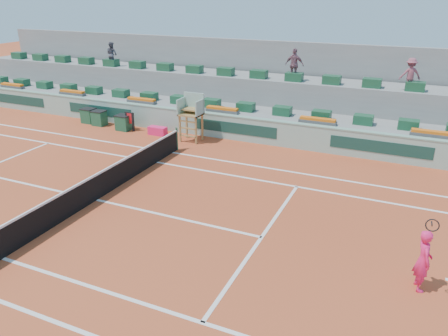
# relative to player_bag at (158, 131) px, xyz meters

# --- Properties ---
(ground) EXTENTS (90.00, 90.00, 0.00)m
(ground) POSITION_rel_player_bag_xyz_m (2.10, -7.54, -0.22)
(ground) COLOR #A43E1F
(ground) RESTS_ON ground
(seating_tier_lower) EXTENTS (36.00, 4.00, 1.20)m
(seating_tier_lower) POSITION_rel_player_bag_xyz_m (2.10, 3.16, 0.38)
(seating_tier_lower) COLOR gray
(seating_tier_lower) RESTS_ON ground
(seating_tier_upper) EXTENTS (36.00, 2.40, 2.60)m
(seating_tier_upper) POSITION_rel_player_bag_xyz_m (2.10, 4.76, 1.08)
(seating_tier_upper) COLOR gray
(seating_tier_upper) RESTS_ON ground
(stadium_back_wall) EXTENTS (36.00, 0.40, 4.40)m
(stadium_back_wall) POSITION_rel_player_bag_xyz_m (2.10, 6.36, 1.98)
(stadium_back_wall) COLOR gray
(stadium_back_wall) RESTS_ON ground
(player_bag) EXTENTS (0.98, 0.44, 0.44)m
(player_bag) POSITION_rel_player_bag_xyz_m (0.00, 0.00, 0.00)
(player_bag) COLOR #FC2066
(player_bag) RESTS_ON ground
(spectator_left) EXTENTS (0.82, 0.68, 1.51)m
(spectator_left) POSITION_rel_player_bag_xyz_m (-5.79, 4.17, 3.13)
(spectator_left) COLOR #494A55
(spectator_left) RESTS_ON seating_tier_upper
(spectator_mid) EXTENTS (1.00, 0.44, 1.69)m
(spectator_mid) POSITION_rel_player_bag_xyz_m (6.05, 4.24, 3.23)
(spectator_mid) COLOR #7B525F
(spectator_mid) RESTS_ON seating_tier_upper
(spectator_right) EXTENTS (1.13, 0.88, 1.54)m
(spectator_right) POSITION_rel_player_bag_xyz_m (11.80, 4.20, 3.15)
(spectator_right) COLOR #8C4654
(spectator_right) RESTS_ON seating_tier_upper
(court_lines) EXTENTS (23.89, 11.09, 0.01)m
(court_lines) POSITION_rel_player_bag_xyz_m (2.10, -7.54, -0.21)
(court_lines) COLOR white
(court_lines) RESTS_ON ground
(tennis_net) EXTENTS (0.10, 11.97, 1.10)m
(tennis_net) POSITION_rel_player_bag_xyz_m (2.10, -7.54, 0.31)
(tennis_net) COLOR black
(tennis_net) RESTS_ON ground
(advertising_hoarding) EXTENTS (36.00, 0.34, 1.26)m
(advertising_hoarding) POSITION_rel_player_bag_xyz_m (2.12, 0.96, 0.42)
(advertising_hoarding) COLOR #8EB3A3
(advertising_hoarding) RESTS_ON ground
(umpire_chair) EXTENTS (1.10, 0.90, 2.40)m
(umpire_chair) POSITION_rel_player_bag_xyz_m (2.10, -0.04, 1.32)
(umpire_chair) COLOR olive
(umpire_chair) RESTS_ON ground
(seat_row_lower) EXTENTS (32.90, 0.60, 0.44)m
(seat_row_lower) POSITION_rel_player_bag_xyz_m (2.10, 2.26, 1.20)
(seat_row_lower) COLOR #194B2D
(seat_row_lower) RESTS_ON seating_tier_lower
(seat_row_upper) EXTENTS (32.90, 0.60, 0.44)m
(seat_row_upper) POSITION_rel_player_bag_xyz_m (2.10, 4.16, 2.60)
(seat_row_upper) COLOR #194B2D
(seat_row_upper) RESTS_ON seating_tier_upper
(flower_planters) EXTENTS (26.80, 0.36, 0.28)m
(flower_planters) POSITION_rel_player_bag_xyz_m (0.60, 1.46, 1.12)
(flower_planters) COLOR #525252
(flower_planters) RESTS_ON seating_tier_lower
(drink_cooler_a) EXTENTS (0.79, 0.68, 0.84)m
(drink_cooler_a) POSITION_rel_player_bag_xyz_m (-2.14, -0.01, 0.20)
(drink_cooler_a) COLOR #1A4E32
(drink_cooler_a) RESTS_ON ground
(drink_cooler_b) EXTENTS (0.75, 0.65, 0.84)m
(drink_cooler_b) POSITION_rel_player_bag_xyz_m (-3.96, 0.18, 0.20)
(drink_cooler_b) COLOR #1A4E32
(drink_cooler_b) RESTS_ON ground
(drink_cooler_c) EXTENTS (0.75, 0.65, 0.84)m
(drink_cooler_c) POSITION_rel_player_bag_xyz_m (-4.84, 0.32, 0.20)
(drink_cooler_c) COLOR #1A4E32
(drink_cooler_c) RESTS_ON ground
(towel_rack) EXTENTS (0.58, 0.10, 1.03)m
(towel_rack) POSITION_rel_player_bag_xyz_m (-1.75, 0.02, 0.39)
(towel_rack) COLOR black
(towel_rack) RESTS_ON ground
(tennis_player) EXTENTS (0.55, 0.91, 2.28)m
(tennis_player) POSITION_rel_player_bag_xyz_m (13.02, -8.23, 0.63)
(tennis_player) COLOR #FC2066
(tennis_player) RESTS_ON ground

